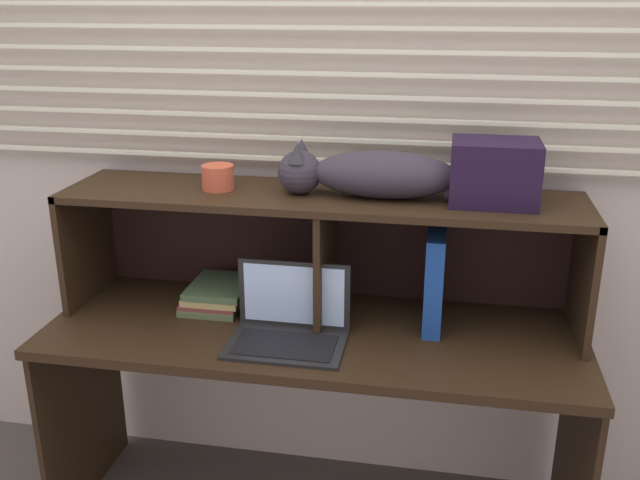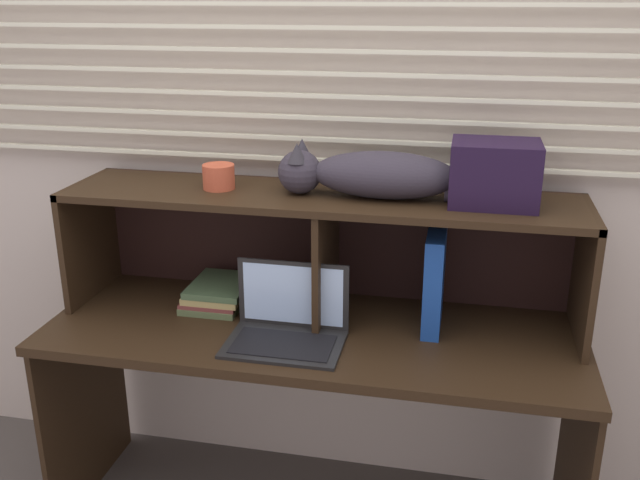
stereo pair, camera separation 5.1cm
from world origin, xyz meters
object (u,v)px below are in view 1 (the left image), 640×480
object	(u,v)px
cat	(374,175)
small_basket	(218,177)
laptop	(289,326)
storage_box	(494,172)
binder_upright	(435,277)
book_stack	(218,294)

from	to	relation	value
cat	small_basket	size ratio (longest dim) A/B	7.69
laptop	storage_box	distance (m)	0.73
cat	laptop	xyz separation A→B (m)	(-0.21, -0.20, -0.41)
binder_upright	laptop	bearing A→B (deg)	-154.12
laptop	small_basket	size ratio (longest dim) A/B	3.44
small_basket	book_stack	bearing A→B (deg)	179.11
binder_upright	cat	bearing A→B (deg)	180.00
cat	small_basket	bearing A→B (deg)	180.00
laptop	book_stack	size ratio (longest dim) A/B	1.47
cat	small_basket	world-z (taller)	cat
binder_upright	small_basket	xyz separation A→B (m)	(-0.67, 0.00, 0.28)
storage_box	small_basket	bearing A→B (deg)	180.00
small_basket	laptop	bearing A→B (deg)	-37.09
cat	binder_upright	distance (m)	0.36
cat	binder_upright	bearing A→B (deg)	0.00
cat	book_stack	bearing A→B (deg)	179.96
small_basket	binder_upright	bearing A→B (deg)	0.00
book_stack	small_basket	bearing A→B (deg)	-0.89
book_stack	storage_box	world-z (taller)	storage_box
book_stack	small_basket	distance (m)	0.39
binder_upright	book_stack	world-z (taller)	binder_upright
book_stack	small_basket	size ratio (longest dim) A/B	2.35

